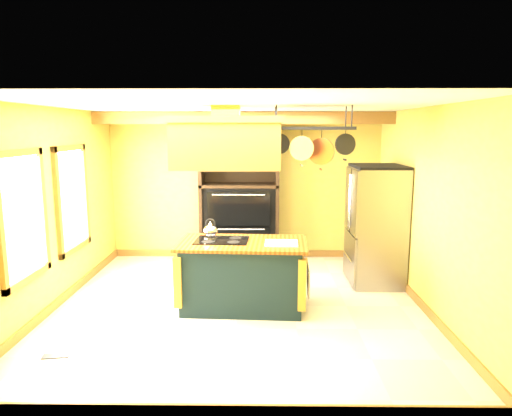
{
  "coord_description": "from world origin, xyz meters",
  "views": [
    {
      "loc": [
        0.31,
        -5.98,
        2.4
      ],
      "look_at": [
        0.23,
        0.3,
        1.32
      ],
      "focal_mm": 32.0,
      "sensor_mm": 36.0,
      "label": 1
    }
  ],
  "objects_px": {
    "range_hood": "(226,141)",
    "pot_rack": "(312,135)",
    "refrigerator": "(375,228)",
    "hutch": "(240,210)",
    "kitchen_island": "(242,274)"
  },
  "relations": [
    {
      "from": "range_hood",
      "to": "pot_rack",
      "type": "distance_m",
      "value": 1.11
    },
    {
      "from": "refrigerator",
      "to": "hutch",
      "type": "distance_m",
      "value": 2.49
    },
    {
      "from": "refrigerator",
      "to": "hutch",
      "type": "bearing_deg",
      "value": 151.02
    },
    {
      "from": "pot_rack",
      "to": "refrigerator",
      "type": "height_order",
      "value": "pot_rack"
    },
    {
      "from": "range_hood",
      "to": "hutch",
      "type": "height_order",
      "value": "range_hood"
    },
    {
      "from": "refrigerator",
      "to": "pot_rack",
      "type": "bearing_deg",
      "value": -136.55
    },
    {
      "from": "hutch",
      "to": "refrigerator",
      "type": "bearing_deg",
      "value": -28.98
    },
    {
      "from": "refrigerator",
      "to": "hutch",
      "type": "relative_size",
      "value": 0.73
    },
    {
      "from": "hutch",
      "to": "kitchen_island",
      "type": "bearing_deg",
      "value": -86.38
    },
    {
      "from": "range_hood",
      "to": "refrigerator",
      "type": "xyz_separation_m",
      "value": [
        2.23,
        1.07,
        -1.36
      ]
    },
    {
      "from": "pot_rack",
      "to": "refrigerator",
      "type": "distance_m",
      "value": 2.12
    },
    {
      "from": "pot_rack",
      "to": "refrigerator",
      "type": "relative_size",
      "value": 0.6
    },
    {
      "from": "kitchen_island",
      "to": "range_hood",
      "type": "height_order",
      "value": "range_hood"
    },
    {
      "from": "range_hood",
      "to": "refrigerator",
      "type": "bearing_deg",
      "value": 25.66
    },
    {
      "from": "kitchen_island",
      "to": "pot_rack",
      "type": "xyz_separation_m",
      "value": [
        0.91,
        0.0,
        1.86
      ]
    }
  ]
}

